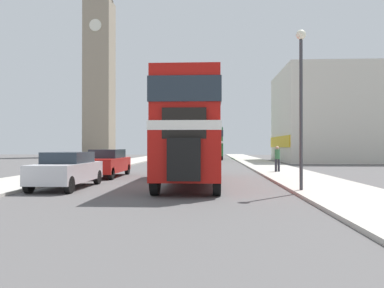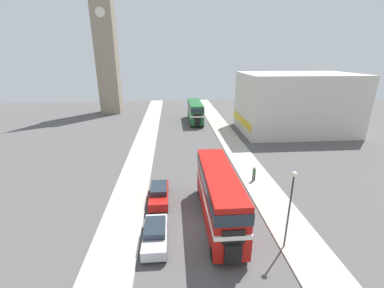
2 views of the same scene
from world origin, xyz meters
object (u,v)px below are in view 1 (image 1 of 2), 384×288
object	(u,v)px
street_lamp	(301,85)
church_tower	(99,35)
bus_distant	(213,141)
double_decker_bus	(192,126)
car_parked_near	(67,169)
pedestrian_walking	(277,157)
car_parked_mid	(107,163)

from	to	relation	value
street_lamp	church_tower	world-z (taller)	church_tower
bus_distant	church_tower	distance (m)	28.18
double_decker_bus	car_parked_near	xyz separation A→B (m)	(-5.01, -2.26, -1.89)
double_decker_bus	church_tower	xyz separation A→B (m)	(-17.71, 44.07, 17.62)
pedestrian_walking	church_tower	distance (m)	47.91
pedestrian_walking	double_decker_bus	bearing A→B (deg)	-127.65
pedestrian_walking	street_lamp	world-z (taller)	street_lamp
pedestrian_walking	church_tower	xyz separation A→B (m)	(-22.78, 37.50, 19.24)
car_parked_near	street_lamp	world-z (taller)	street_lamp
car_parked_near	pedestrian_walking	distance (m)	13.41
double_decker_bus	street_lamp	bearing A→B (deg)	-39.68
bus_distant	car_parked_mid	xyz separation A→B (m)	(-6.09, -29.62, -1.63)
bus_distant	church_tower	bearing A→B (deg)	149.70
bus_distant	car_parked_near	size ratio (longest dim) A/B	2.40
car_parked_near	pedestrian_walking	bearing A→B (deg)	41.25
bus_distant	car_parked_mid	bearing A→B (deg)	-101.61
car_parked_near	car_parked_mid	xyz separation A→B (m)	(0.04, 5.72, 0.03)
double_decker_bus	car_parked_near	distance (m)	5.81
car_parked_near	church_tower	world-z (taller)	church_tower
car_parked_mid	car_parked_near	bearing A→B (deg)	-90.45
car_parked_mid	pedestrian_walking	world-z (taller)	pedestrian_walking
street_lamp	bus_distant	bearing A→B (deg)	94.77
bus_distant	car_parked_near	xyz separation A→B (m)	(-6.13, -35.33, -1.65)
bus_distant	pedestrian_walking	xyz separation A→B (m)	(3.95, -26.49, -1.39)
car_parked_mid	pedestrian_walking	bearing A→B (deg)	17.30
car_parked_mid	church_tower	size ratio (longest dim) A/B	0.12
double_decker_bus	car_parked_near	bearing A→B (deg)	-155.67
car_parked_near	double_decker_bus	bearing A→B (deg)	24.33
bus_distant	church_tower	xyz separation A→B (m)	(-18.83, 11.00, 17.85)
street_lamp	church_tower	size ratio (longest dim) A/B	0.15
street_lamp	church_tower	distance (m)	54.81
double_decker_bus	car_parked_mid	world-z (taller)	double_decker_bus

